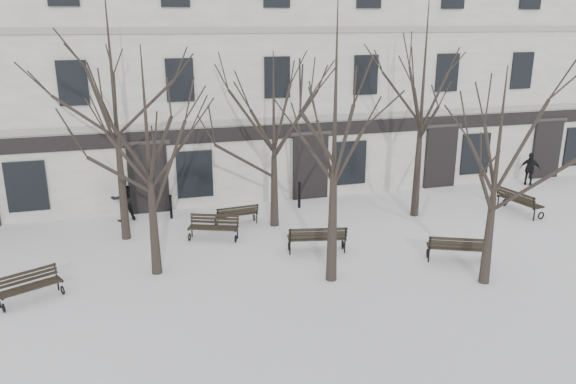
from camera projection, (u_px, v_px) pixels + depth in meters
name	position (u px, v px, depth m)	size (l,w,h in m)	color
ground	(283.00, 283.00, 17.05)	(100.00, 100.00, 0.00)	white
building	(211.00, 67.00, 27.34)	(40.40, 10.20, 11.40)	silver
tree_1	(147.00, 136.00, 16.49)	(4.92, 4.92, 7.03)	black
tree_2	(335.00, 114.00, 15.81)	(5.74, 5.74, 8.20)	black
tree_3	(498.00, 153.00, 15.95)	(4.55, 4.55, 6.49)	black
tree_4	(113.00, 86.00, 18.98)	(6.19, 6.19, 8.85)	black
tree_5	(274.00, 120.00, 20.69)	(4.65, 4.65, 6.65)	black
tree_6	(423.00, 84.00, 21.48)	(5.97, 5.97, 8.52)	black
bench_0	(30.00, 285.00, 15.89)	(1.77, 1.27, 0.86)	black
bench_1	(317.00, 238.00, 19.17)	(2.08, 1.10, 1.00)	black
bench_2	(457.00, 247.00, 18.40)	(2.02, 1.41, 0.97)	black
bench_3	(214.00, 226.00, 20.38)	(1.88, 1.26, 0.90)	black
bench_4	(236.00, 214.00, 21.80)	(1.72, 0.76, 0.84)	black
bench_5	(519.00, 201.00, 23.12)	(1.04, 2.09, 1.01)	black
bollard_a	(171.00, 206.00, 22.51)	(0.13, 0.13, 1.01)	black
bollard_b	(299.00, 194.00, 23.80)	(0.15, 0.15, 1.14)	black
pedestrian_b	(124.00, 220.00, 22.44)	(0.92, 0.71, 1.88)	black
pedestrian_c	(528.00, 185.00, 27.28)	(0.94, 0.39, 1.61)	black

